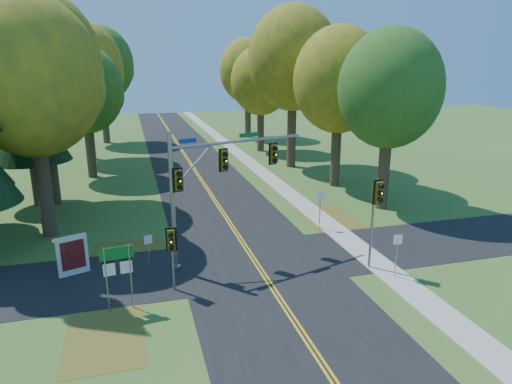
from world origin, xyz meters
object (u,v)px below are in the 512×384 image
object	(u,v)px
traffic_mast	(208,179)
east_signal_pole	(376,202)
route_sign_cluster	(118,265)
info_kiosk	(73,255)

from	to	relation	value
traffic_mast	east_signal_pole	world-z (taller)	traffic_mast
route_sign_cluster	info_kiosk	bearing A→B (deg)	111.34
traffic_mast	east_signal_pole	distance (m)	8.51
east_signal_pole	info_kiosk	distance (m)	15.39
traffic_mast	route_sign_cluster	bearing A→B (deg)	-157.92
route_sign_cluster	traffic_mast	bearing A→B (deg)	31.80
route_sign_cluster	info_kiosk	world-z (taller)	route_sign_cluster
east_signal_pole	route_sign_cluster	xyz separation A→B (m)	(-12.46, -0.71, -1.54)
info_kiosk	route_sign_cluster	bearing A→B (deg)	-82.42
traffic_mast	east_signal_pole	size ratio (longest dim) A/B	1.58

